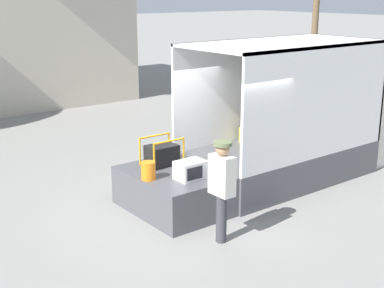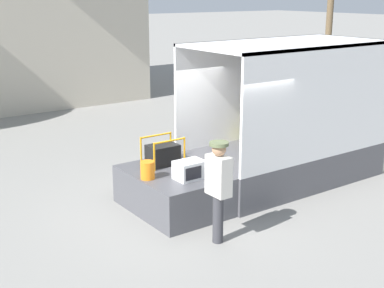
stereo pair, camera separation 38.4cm
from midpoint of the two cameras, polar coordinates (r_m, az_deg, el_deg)
ground_plane at (r=10.86m, az=2.39°, el=-6.02°), size 160.00×160.00×0.00m
box_truck at (r=13.17m, az=15.81°, el=1.89°), size 6.40×2.17×3.04m
tailgate_deck at (r=10.30m, az=-0.94°, el=-4.99°), size 1.52×2.06×0.76m
microwave at (r=9.76m, az=0.87°, el=-2.79°), size 0.53×0.40×0.34m
portable_generator at (r=10.57m, az=-1.98°, el=-1.08°), size 0.73×0.53×0.56m
orange_bucket at (r=9.78m, az=-3.64°, el=-2.80°), size 0.26×0.26×0.33m
worker_person at (r=8.75m, az=4.11°, el=-4.03°), size 0.31×0.44×1.75m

